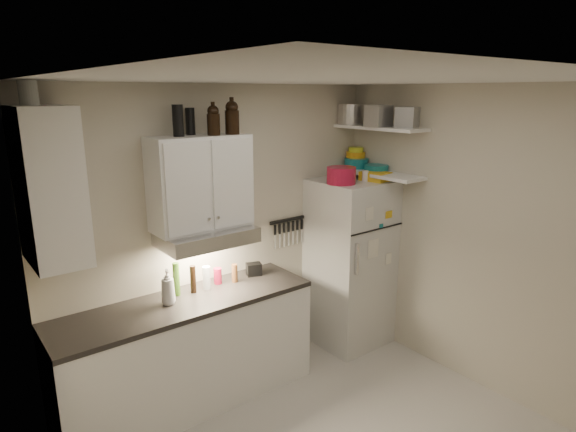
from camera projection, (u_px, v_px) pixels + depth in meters
ceiling at (349, 78)px, 2.81m from camera, size 3.20×3.00×0.02m
back_wall at (224, 234)px, 4.29m from camera, size 3.20×0.02×2.60m
left_wall at (87, 371)px, 2.18m from camera, size 0.02×3.00×2.60m
right_wall at (479, 241)px, 4.10m from camera, size 0.02×3.00×2.60m
base_cabinet at (189, 355)px, 3.94m from camera, size 2.10×0.60×0.88m
countertop at (186, 303)px, 3.83m from camera, size 2.10×0.62×0.04m
upper_cabinet at (201, 183)px, 3.85m from camera, size 0.80×0.33×0.75m
side_cabinet at (49, 186)px, 3.04m from camera, size 0.33×0.55×1.00m
range_hood at (207, 236)px, 3.91m from camera, size 0.76×0.46×0.12m
fridge at (350, 263)px, 4.88m from camera, size 0.70×0.68×1.70m
shelf_hi at (380, 128)px, 4.56m from camera, size 0.30×0.95×0.03m
shelf_lo at (377, 174)px, 4.67m from camera, size 0.30×0.95×0.03m
knife_strip at (288, 220)px, 4.69m from camera, size 0.42×0.02×0.03m
dutch_oven at (341, 175)px, 4.46m from camera, size 0.33×0.33×0.16m
book_stack at (375, 176)px, 4.63m from camera, size 0.24×0.28×0.09m
spice_jar at (365, 176)px, 4.59m from camera, size 0.08×0.08×0.10m
stock_pot at (351, 114)px, 4.81m from camera, size 0.32×0.32×0.20m
tin_a at (378, 116)px, 4.45m from camera, size 0.20×0.18×0.20m
tin_b at (408, 117)px, 4.37m from camera, size 0.23×0.23×0.18m
bowl_teal at (356, 163)px, 4.92m from camera, size 0.24×0.24×0.10m
bowl_orange at (356, 155)px, 4.96m from camera, size 0.20×0.20×0.06m
bowl_yellow at (356, 150)px, 4.95m from camera, size 0.15×0.15×0.05m
plates at (376, 168)px, 4.74m from camera, size 0.31×0.31×0.06m
growler_a at (213, 120)px, 3.73m from camera, size 0.13×0.13×0.24m
growler_b at (232, 117)px, 3.83m from camera, size 0.14×0.14×0.27m
thermos_a at (190, 121)px, 3.77m from camera, size 0.09×0.09×0.21m
thermos_b at (178, 121)px, 3.63m from camera, size 0.09×0.09×0.24m
side_jar at (28, 93)px, 2.87m from camera, size 0.13×0.13×0.15m
soap_bottle at (168, 285)px, 3.72m from camera, size 0.15×0.15×0.32m
pepper_mill at (235, 273)px, 4.18m from camera, size 0.07×0.07×0.16m
oil_bottle at (176, 279)px, 3.89m from camera, size 0.06×0.06×0.28m
vinegar_bottle at (193, 279)px, 3.95m from camera, size 0.06×0.06×0.23m
clear_bottle at (207, 278)px, 4.03m from camera, size 0.09×0.09×0.20m
red_jar at (218, 276)px, 4.15m from camera, size 0.09×0.09×0.14m
caddy at (254, 269)px, 4.35m from camera, size 0.15×0.13×0.11m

